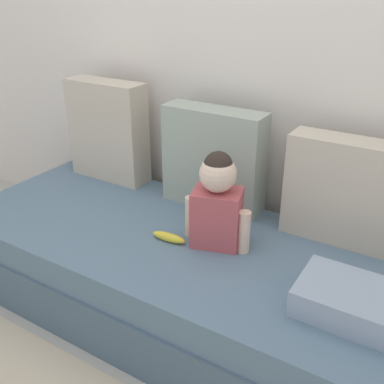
% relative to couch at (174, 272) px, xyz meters
% --- Properties ---
extents(ground_plane, '(12.00, 12.00, 0.00)m').
position_rel_couch_xyz_m(ground_plane, '(0.00, 0.00, -0.21)').
color(ground_plane, '#B2ADA3').
extents(back_wall, '(5.48, 0.10, 2.55)m').
position_rel_couch_xyz_m(back_wall, '(0.00, 0.61, 1.07)').
color(back_wall, silver).
rests_on(back_wall, ground).
extents(couch, '(2.28, 0.95, 0.42)m').
position_rel_couch_xyz_m(couch, '(0.00, 0.00, 0.00)').
color(couch, '#495F70').
rests_on(couch, ground).
extents(throw_pillow_left, '(0.48, 0.16, 0.58)m').
position_rel_couch_xyz_m(throw_pillow_left, '(-0.71, 0.38, 0.50)').
color(throw_pillow_left, '#C1B29E').
rests_on(throw_pillow_left, couch).
extents(throw_pillow_center, '(0.53, 0.16, 0.52)m').
position_rel_couch_xyz_m(throw_pillow_center, '(0.00, 0.38, 0.47)').
color(throw_pillow_center, '#99A393').
rests_on(throw_pillow_center, couch).
extents(throw_pillow_right, '(0.60, 0.16, 0.48)m').
position_rel_couch_xyz_m(throw_pillow_right, '(0.71, 0.38, 0.45)').
color(throw_pillow_right, '#C1B29E').
rests_on(throw_pillow_right, couch).
extents(toddler, '(0.33, 0.22, 0.44)m').
position_rel_couch_xyz_m(toddler, '(0.21, 0.04, 0.43)').
color(toddler, '#B24C51').
rests_on(toddler, couch).
extents(banana, '(0.17, 0.05, 0.04)m').
position_rel_couch_xyz_m(banana, '(0.01, -0.06, 0.23)').
color(banana, yellow).
rests_on(banana, couch).
extents(folded_blanket, '(0.40, 0.28, 0.11)m').
position_rel_couch_xyz_m(folded_blanket, '(0.86, -0.12, 0.27)').
color(folded_blanket, '#8E9EB2').
rests_on(folded_blanket, couch).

